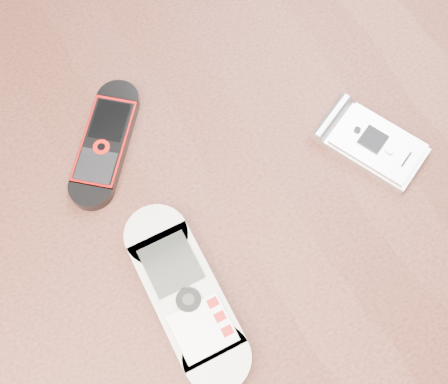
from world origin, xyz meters
The scene contains 5 objects.
ground centered at (0.00, 0.00, 0.00)m, with size 4.00×4.00×0.00m, color #472B19.
table centered at (0.00, 0.00, 0.64)m, with size 1.20×0.80×0.75m.
nokia_white centered at (-0.07, -0.06, 0.76)m, with size 0.06×0.17×0.02m, color beige.
nokia_black_red centered at (-0.06, 0.10, 0.76)m, with size 0.04×0.13×0.01m, color black.
motorola_razr centered at (0.15, -0.03, 0.76)m, with size 0.05×0.10×0.02m, color silver.
Camera 1 is at (-0.10, -0.19, 1.27)m, focal length 50.00 mm.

